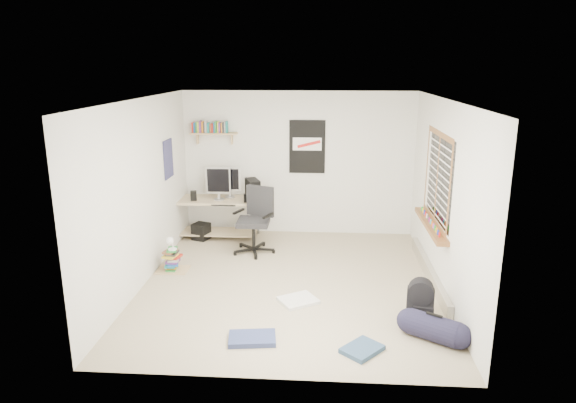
# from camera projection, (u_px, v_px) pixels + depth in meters

# --- Properties ---
(floor) EXTENTS (4.00, 4.50, 0.01)m
(floor) POSITION_uv_depth(u_px,v_px,m) (290.00, 283.00, 7.10)
(floor) COLOR gray
(floor) RESTS_ON ground
(ceiling) EXTENTS (4.00, 4.50, 0.01)m
(ceiling) POSITION_uv_depth(u_px,v_px,m) (290.00, 99.00, 6.45)
(ceiling) COLOR white
(ceiling) RESTS_ON ground
(back_wall) EXTENTS (4.00, 0.01, 2.50)m
(back_wall) POSITION_uv_depth(u_px,v_px,m) (298.00, 164.00, 8.95)
(back_wall) COLOR silver
(back_wall) RESTS_ON ground
(left_wall) EXTENTS (0.01, 4.50, 2.50)m
(left_wall) POSITION_uv_depth(u_px,v_px,m) (142.00, 193.00, 6.91)
(left_wall) COLOR silver
(left_wall) RESTS_ON ground
(right_wall) EXTENTS (0.01, 4.50, 2.50)m
(right_wall) POSITION_uv_depth(u_px,v_px,m) (444.00, 198.00, 6.64)
(right_wall) COLOR silver
(right_wall) RESTS_ON ground
(desk) EXTENTS (1.58, 1.10, 0.66)m
(desk) POSITION_uv_depth(u_px,v_px,m) (218.00, 217.00, 8.88)
(desk) COLOR #D0B990
(desk) RESTS_ON floor
(monitor_left) EXTENTS (0.41, 0.12, 0.45)m
(monitor_left) POSITION_uv_depth(u_px,v_px,m) (219.00, 189.00, 8.68)
(monitor_left) COLOR #939398
(monitor_left) RESTS_ON desk
(monitor_right) EXTENTS (0.38, 0.13, 0.41)m
(monitor_right) POSITION_uv_depth(u_px,v_px,m) (230.00, 188.00, 8.85)
(monitor_right) COLOR #9C9BA0
(monitor_right) RESTS_ON desk
(pc_tower) EXTENTS (0.31, 0.42, 0.40)m
(pc_tower) POSITION_uv_depth(u_px,v_px,m) (253.00, 191.00, 8.64)
(pc_tower) COLOR black
(pc_tower) RESTS_ON desk
(keyboard) EXTENTS (0.41, 0.15, 0.02)m
(keyboard) POSITION_uv_depth(u_px,v_px,m) (224.00, 204.00, 8.54)
(keyboard) COLOR black
(keyboard) RESTS_ON desk
(speaker_left) EXTENTS (0.12, 0.12, 0.20)m
(speaker_left) POSITION_uv_depth(u_px,v_px,m) (194.00, 197.00, 8.68)
(speaker_left) COLOR black
(speaker_left) RESTS_ON desk
(speaker_right) EXTENTS (0.10, 0.10, 0.17)m
(speaker_right) POSITION_uv_depth(u_px,v_px,m) (246.00, 199.00, 8.58)
(speaker_right) COLOR black
(speaker_right) RESTS_ON desk
(office_chair) EXTENTS (0.90, 0.90, 1.06)m
(office_chair) POSITION_uv_depth(u_px,v_px,m) (253.00, 223.00, 8.14)
(office_chair) COLOR black
(office_chair) RESTS_ON floor
(wall_shelf) EXTENTS (0.80, 0.22, 0.24)m
(wall_shelf) POSITION_uv_depth(u_px,v_px,m) (214.00, 133.00, 8.80)
(wall_shelf) COLOR tan
(wall_shelf) RESTS_ON back_wall
(poster_back_wall) EXTENTS (0.62, 0.03, 0.92)m
(poster_back_wall) POSITION_uv_depth(u_px,v_px,m) (307.00, 147.00, 8.84)
(poster_back_wall) COLOR black
(poster_back_wall) RESTS_ON back_wall
(poster_left_wall) EXTENTS (0.02, 0.42, 0.60)m
(poster_left_wall) POSITION_uv_depth(u_px,v_px,m) (168.00, 159.00, 8.00)
(poster_left_wall) COLOR navy
(poster_left_wall) RESTS_ON left_wall
(window) EXTENTS (0.10, 1.50, 1.26)m
(window) POSITION_uv_depth(u_px,v_px,m) (436.00, 178.00, 6.88)
(window) COLOR brown
(window) RESTS_ON right_wall
(baseboard_heater) EXTENTS (0.08, 2.50, 0.18)m
(baseboard_heater) POSITION_uv_depth(u_px,v_px,m) (429.00, 272.00, 7.24)
(baseboard_heater) COLOR #B7B2A8
(baseboard_heater) RESTS_ON floor
(backpack) EXTENTS (0.35, 0.30, 0.41)m
(backpack) POSITION_uv_depth(u_px,v_px,m) (420.00, 305.00, 6.00)
(backpack) COLOR black
(backpack) RESTS_ON floor
(duffel_bag) EXTENTS (0.40, 0.40, 0.57)m
(duffel_bag) POSITION_uv_depth(u_px,v_px,m) (433.00, 328.00, 5.60)
(duffel_bag) COLOR black
(duffel_bag) RESTS_ON floor
(tshirt) EXTENTS (0.58, 0.56, 0.04)m
(tshirt) POSITION_uv_depth(u_px,v_px,m) (298.00, 300.00, 6.54)
(tshirt) COLOR silver
(tshirt) RESTS_ON floor
(jeans_a) EXTENTS (0.55, 0.39, 0.06)m
(jeans_a) POSITION_uv_depth(u_px,v_px,m) (252.00, 338.00, 5.61)
(jeans_a) COLOR navy
(jeans_a) RESTS_ON floor
(jeans_b) EXTENTS (0.51, 0.51, 0.05)m
(jeans_b) POSITION_uv_depth(u_px,v_px,m) (362.00, 349.00, 5.40)
(jeans_b) COLOR navy
(jeans_b) RESTS_ON floor
(book_stack) EXTENTS (0.48, 0.43, 0.28)m
(book_stack) POSITION_uv_depth(u_px,v_px,m) (172.00, 261.00, 7.50)
(book_stack) COLOR olive
(book_stack) RESTS_ON floor
(desk_lamp) EXTENTS (0.18, 0.23, 0.21)m
(desk_lamp) POSITION_uv_depth(u_px,v_px,m) (172.00, 246.00, 7.42)
(desk_lamp) COLOR white
(desk_lamp) RESTS_ON book_stack
(subwoofer) EXTENTS (0.32, 0.32, 0.28)m
(subwoofer) POSITION_uv_depth(u_px,v_px,m) (201.00, 231.00, 8.84)
(subwoofer) COLOR black
(subwoofer) RESTS_ON floor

